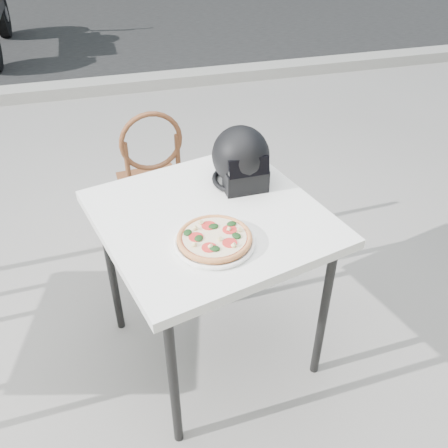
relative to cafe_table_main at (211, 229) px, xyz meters
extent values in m
plane|color=gray|center=(-0.39, 0.56, -0.76)|extent=(80.00, 80.00, 0.00)
cube|color=black|center=(-0.39, 7.56, -0.76)|extent=(30.00, 8.00, 0.00)
cube|color=#9E9C94|center=(-0.39, 3.56, -0.70)|extent=(30.00, 0.25, 0.12)
cube|color=white|center=(0.00, 0.00, 0.05)|extent=(1.06, 1.06, 0.04)
cylinder|color=black|center=(-0.26, -0.44, -0.36)|extent=(0.05, 0.05, 0.79)
cylinder|color=black|center=(0.44, -0.26, -0.36)|extent=(0.05, 0.05, 0.79)
cylinder|color=black|center=(-0.44, 0.26, -0.36)|extent=(0.05, 0.05, 0.79)
cylinder|color=black|center=(0.26, 0.44, -0.36)|extent=(0.05, 0.05, 0.79)
cylinder|color=white|center=(-0.03, -0.19, 0.08)|extent=(0.40, 0.40, 0.01)
torus|color=white|center=(-0.03, -0.19, 0.09)|extent=(0.41, 0.41, 0.02)
cylinder|color=#D4884D|center=(-0.03, -0.19, 0.10)|extent=(0.32, 0.32, 0.01)
torus|color=#D4884D|center=(-0.03, -0.19, 0.11)|extent=(0.33, 0.33, 0.02)
cylinder|color=#B31A13|center=(-0.03, -0.19, 0.11)|extent=(0.29, 0.29, 0.00)
cylinder|color=beige|center=(-0.03, -0.19, 0.11)|extent=(0.28, 0.28, 0.00)
cylinder|color=red|center=(0.03, -0.17, 0.11)|extent=(0.06, 0.06, 0.00)
cylinder|color=red|center=(-0.04, -0.12, 0.11)|extent=(0.06, 0.06, 0.00)
cylinder|color=red|center=(-0.10, -0.18, 0.11)|extent=(0.06, 0.06, 0.00)
cylinder|color=red|center=(-0.07, -0.25, 0.11)|extent=(0.06, 0.06, 0.00)
cylinder|color=red|center=(0.01, -0.25, 0.11)|extent=(0.06, 0.06, 0.00)
ellipsoid|color=#133513|center=(-0.02, -0.14, 0.12)|extent=(0.04, 0.04, 0.01)
ellipsoid|color=#133513|center=(-0.09, -0.19, 0.12)|extent=(0.05, 0.05, 0.01)
ellipsoid|color=#133513|center=(0.05, -0.22, 0.12)|extent=(0.04, 0.05, 0.01)
ellipsoid|color=#133513|center=(-0.05, -0.27, 0.12)|extent=(0.05, 0.05, 0.01)
ellipsoid|color=#133513|center=(0.05, -0.14, 0.12)|extent=(0.05, 0.04, 0.01)
ellipsoid|color=#133513|center=(-0.13, -0.15, 0.12)|extent=(0.05, 0.05, 0.01)
cylinder|color=#EFDA92|center=(-0.02, -0.22, 0.12)|extent=(0.02, 0.02, 0.02)
cylinder|color=#EFDA92|center=(-0.09, -0.13, 0.12)|extent=(0.03, 0.02, 0.02)
cylinder|color=#EFDA92|center=(0.03, -0.17, 0.12)|extent=(0.03, 0.03, 0.02)
cylinder|color=#EFDA92|center=(-0.06, -0.10, 0.12)|extent=(0.02, 0.02, 0.02)
cylinder|color=#EFDA92|center=(0.02, -0.27, 0.12)|extent=(0.02, 0.02, 0.02)
cylinder|color=#EFDA92|center=(-0.12, -0.23, 0.12)|extent=(0.03, 0.03, 0.02)
cylinder|color=#EFDA92|center=(0.07, -0.19, 0.12)|extent=(0.02, 0.02, 0.02)
cylinder|color=#EFDA92|center=(-0.06, -0.25, 0.12)|extent=(0.02, 0.02, 0.02)
ellipsoid|color=black|center=(0.19, 0.21, 0.21)|extent=(0.26, 0.27, 0.26)
cube|color=black|center=(0.19, 0.14, 0.13)|extent=(0.19, 0.10, 0.10)
torus|color=black|center=(0.19, 0.21, 0.09)|extent=(0.26, 0.26, 0.02)
cube|color=black|center=(0.19, 0.10, 0.21)|extent=(0.18, 0.04, 0.08)
cube|color=brown|center=(-0.15, 0.98, -0.35)|extent=(0.39, 0.39, 0.03)
cylinder|color=brown|center=(-0.02, 1.14, -0.56)|extent=(0.03, 0.03, 0.39)
cylinder|color=brown|center=(-0.30, 1.11, -0.56)|extent=(0.03, 0.03, 0.39)
cylinder|color=brown|center=(0.01, 0.85, -0.56)|extent=(0.03, 0.03, 0.39)
cylinder|color=brown|center=(-0.28, 0.83, -0.56)|extent=(0.03, 0.03, 0.39)
cylinder|color=brown|center=(0.01, 0.85, -0.17)|extent=(0.03, 0.03, 0.38)
cylinder|color=brown|center=(-0.27, 0.82, -0.17)|extent=(0.03, 0.03, 0.38)
torus|color=brown|center=(-0.13, 0.83, 0.00)|extent=(0.35, 0.06, 0.35)
cylinder|color=black|center=(-1.44, 5.86, -0.47)|extent=(0.12, 0.58, 0.58)
cylinder|color=slate|center=(-1.44, 5.86, -0.47)|extent=(0.14, 0.19, 0.19)
camera|label=1|loc=(-0.37, -1.62, 1.27)|focal=40.00mm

